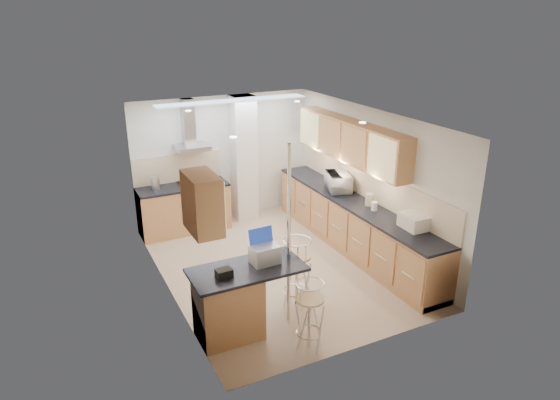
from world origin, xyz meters
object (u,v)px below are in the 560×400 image
microwave (339,182)px  bar_stool_end (297,273)px  bar_stool_near (310,315)px  bread_bin (414,221)px  laptop (265,254)px

microwave → bar_stool_end: 2.57m
microwave → bar_stool_near: microwave is taller
bar_stool_near → bar_stool_end: bar_stool_end is taller
microwave → bar_stool_end: (-1.80, -1.75, -0.56)m
bread_bin → laptop: bearing=-177.1°
laptop → bar_stool_near: bearing=-70.2°
microwave → bar_stool_near: 3.46m
laptop → bread_bin: laptop is taller
microwave → bread_bin: 1.95m
microwave → laptop: (-2.40, -1.98, -0.02)m
bar_stool_end → bread_bin: 1.98m
bar_stool_near → laptop: bearing=130.9°
laptop → bread_bin: size_ratio=0.84×
bar_stool_near → bar_stool_end: (0.31, 0.92, 0.06)m
bar_stool_near → bread_bin: bearing=36.3°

